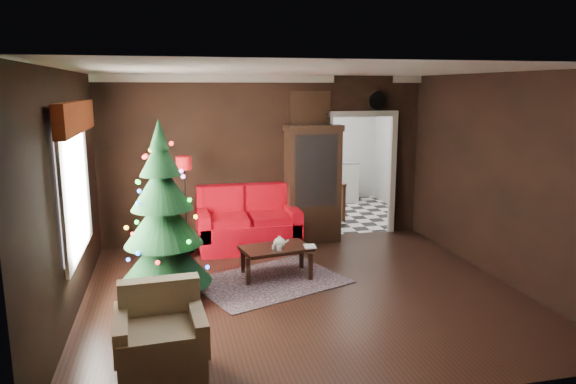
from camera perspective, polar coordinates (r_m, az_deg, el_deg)
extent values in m
plane|color=black|center=(6.88, 1.74, -10.89)|extent=(5.50, 5.50, 0.00)
plane|color=white|center=(6.37, 1.89, 13.12)|extent=(5.50, 5.50, 0.00)
plane|color=black|center=(8.89, -2.35, 3.55)|extent=(5.50, 0.00, 5.50)
plane|color=black|center=(4.18, 10.71, -5.54)|extent=(5.50, 0.00, 5.50)
plane|color=black|center=(6.36, -22.87, -0.44)|extent=(0.00, 5.50, 5.50)
plane|color=black|center=(7.66, 22.13, 1.47)|extent=(0.00, 5.50, 5.50)
cube|color=white|center=(6.54, -22.28, 0.35)|extent=(0.05, 1.60, 1.40)
cube|color=maroon|center=(6.44, -22.12, 7.57)|extent=(0.12, 2.10, 0.35)
plane|color=white|center=(11.00, 4.96, -2.39)|extent=(3.00, 3.00, 0.00)
cube|color=white|center=(12.11, 2.96, 7.04)|extent=(0.70, 0.06, 0.70)
cube|color=#462D40|center=(7.24, -1.98, -9.66)|extent=(2.27, 1.97, 0.01)
cylinder|color=white|center=(7.13, -0.96, -6.11)|extent=(0.08, 0.08, 0.07)
cylinder|color=white|center=(7.19, -1.53, -6.01)|extent=(0.07, 0.07, 0.05)
imported|color=tan|center=(7.23, 1.76, -5.22)|extent=(0.16, 0.03, 0.22)
cylinder|color=silver|center=(9.33, 9.69, 9.81)|extent=(0.32, 0.32, 0.06)
cube|color=#AE7F4E|center=(8.94, 2.45, 9.07)|extent=(0.62, 0.05, 0.52)
cube|color=silver|center=(12.03, 3.23, 1.00)|extent=(1.80, 0.60, 0.90)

